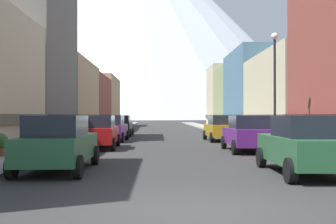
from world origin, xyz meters
The scene contains 25 objects.
ground_plane centered at (0.00, 0.00, 0.00)m, with size 400.00×400.00×0.00m, color #2F2F2F.
sidewalk_left centered at (-6.25, 35.00, 0.07)m, with size 2.50×100.00×0.15m, color gray.
sidewalk_right centered at (6.25, 35.00, 0.07)m, with size 2.50×100.00×0.15m, color gray.
storefront_left_2 centered at (-11.36, 22.12, 5.69)m, with size 8.02×9.59×11.74m.
storefront_left_3 centered at (-12.40, 33.48, 3.50)m, with size 10.09×12.64×7.27m.
storefront_left_4 centered at (-11.39, 46.14, 3.38)m, with size 8.08×12.10×7.02m.
storefront_left_5 centered at (-11.31, 59.39, 3.90)m, with size 7.91×13.78×8.09m.
storefront_right_2 centered at (10.95, 23.93, 3.24)m, with size 7.20×12.50×6.74m.
storefront_right_3 centered at (11.34, 36.03, 4.24)m, with size 7.99×11.31×8.79m.
storefront_right_4 centered at (10.81, 46.34, 3.94)m, with size 6.92×9.11×8.18m.
storefront_right_5 centered at (10.65, 54.93, 4.56)m, with size 6.59×8.03×9.44m.
car_left_0 centered at (-3.80, 5.25, 0.90)m, with size 2.10×4.42×1.78m.
car_left_1 centered at (-3.80, 13.90, 0.90)m, with size 2.15×4.44×1.78m.
car_left_2 centered at (-3.80, 19.90, 0.90)m, with size 2.16×4.45×1.78m.
car_left_3 centered at (-3.80, 26.67, 0.90)m, with size 2.08×4.41×1.78m.
car_right_0 centered at (3.80, 4.33, 0.90)m, with size 2.16×4.45×1.78m.
car_right_1 centered at (3.80, 11.98, 0.90)m, with size 2.12×4.43×1.78m.
car_right_2 centered at (3.80, 20.06, 0.90)m, with size 2.14×4.44×1.78m.
trash_bin_right centered at (6.35, 10.26, 0.64)m, with size 0.59×0.59×0.98m.
potted_plant_0 centered at (-7.00, 17.01, 0.74)m, with size 0.74×0.74×1.01m.
potted_plant_2 centered at (-7.00, 8.71, 0.68)m, with size 0.68×0.68×0.93m.
pedestrian_0 centered at (-6.25, 11.56, 0.86)m, with size 0.36×0.36×1.56m.
pedestrian_1 centered at (-6.25, 27.75, 0.91)m, with size 0.36×0.36×1.65m.
streetlamp_right centered at (5.35, 12.68, 3.99)m, with size 0.36×0.36×5.86m.
mountain_backdrop centered at (-22.46, 260.00, 68.47)m, with size 255.32×255.32×136.93m, color silver.
Camera 1 is at (-0.64, -7.65, 1.79)m, focal length 43.00 mm.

